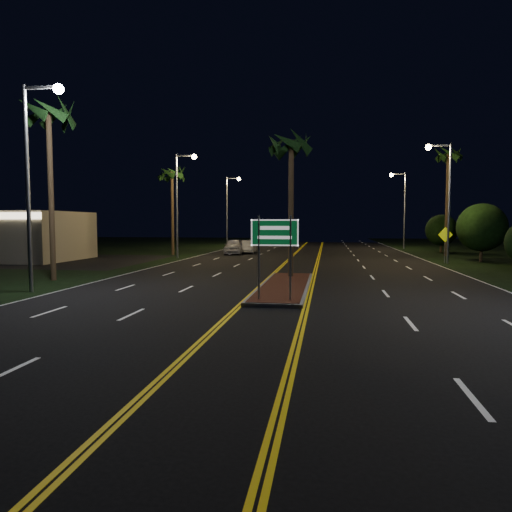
% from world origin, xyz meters
% --- Properties ---
extents(ground, '(120.00, 120.00, 0.00)m').
position_xyz_m(ground, '(0.00, 0.00, 0.00)').
color(ground, black).
rests_on(ground, ground).
extents(median_island, '(2.25, 10.25, 0.17)m').
position_xyz_m(median_island, '(0.00, 7.00, 0.08)').
color(median_island, gray).
rests_on(median_island, ground).
extents(highway_sign, '(1.80, 0.08, 3.20)m').
position_xyz_m(highway_sign, '(0.00, 2.80, 2.40)').
color(highway_sign, gray).
rests_on(highway_sign, ground).
extents(streetlight_left_near, '(1.91, 0.44, 9.00)m').
position_xyz_m(streetlight_left_near, '(-10.61, 4.00, 5.66)').
color(streetlight_left_near, gray).
rests_on(streetlight_left_near, ground).
extents(streetlight_left_mid, '(1.91, 0.44, 9.00)m').
position_xyz_m(streetlight_left_mid, '(-10.61, 24.00, 5.66)').
color(streetlight_left_mid, gray).
rests_on(streetlight_left_mid, ground).
extents(streetlight_left_far, '(1.91, 0.44, 9.00)m').
position_xyz_m(streetlight_left_far, '(-10.61, 44.00, 5.66)').
color(streetlight_left_far, gray).
rests_on(streetlight_left_far, ground).
extents(streetlight_right_mid, '(1.91, 0.44, 9.00)m').
position_xyz_m(streetlight_right_mid, '(10.61, 22.00, 5.66)').
color(streetlight_right_mid, gray).
rests_on(streetlight_right_mid, ground).
extents(streetlight_right_far, '(1.91, 0.44, 9.00)m').
position_xyz_m(streetlight_right_far, '(10.61, 42.00, 5.66)').
color(streetlight_right_far, gray).
rests_on(streetlight_right_far, ground).
extents(palm_median, '(2.40, 2.40, 8.30)m').
position_xyz_m(palm_median, '(0.00, 10.50, 7.28)').
color(palm_median, '#382819').
rests_on(palm_median, ground).
extents(palm_left_near, '(2.40, 2.40, 9.80)m').
position_xyz_m(palm_left_near, '(-12.50, 8.00, 8.68)').
color(palm_left_near, '#382819').
rests_on(palm_left_near, ground).
extents(palm_left_far, '(2.40, 2.40, 8.80)m').
position_xyz_m(palm_left_far, '(-12.80, 28.00, 7.75)').
color(palm_left_far, '#382819').
rests_on(palm_left_far, ground).
extents(palm_right_far, '(2.40, 2.40, 10.30)m').
position_xyz_m(palm_right_far, '(12.80, 30.00, 9.14)').
color(palm_right_far, '#382819').
rests_on(palm_right_far, ground).
extents(shrub_mid, '(3.78, 3.78, 4.62)m').
position_xyz_m(shrub_mid, '(14.00, 24.00, 2.73)').
color(shrub_mid, '#382819').
rests_on(shrub_mid, ground).
extents(shrub_far, '(3.24, 3.24, 3.96)m').
position_xyz_m(shrub_far, '(13.80, 36.00, 2.34)').
color(shrub_far, '#382819').
rests_on(shrub_far, ground).
extents(car_near, '(2.87, 5.58, 1.79)m').
position_xyz_m(car_near, '(-7.19, 30.06, 0.89)').
color(car_near, silver).
rests_on(car_near, ground).
extents(car_far, '(2.23, 4.69, 1.53)m').
position_xyz_m(car_far, '(-6.04, 31.64, 0.76)').
color(car_far, silver).
rests_on(car_far, ground).
extents(warning_sign, '(1.13, 0.29, 2.76)m').
position_xyz_m(warning_sign, '(10.89, 22.40, 1.82)').
color(warning_sign, gray).
rests_on(warning_sign, ground).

